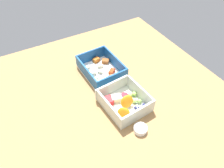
% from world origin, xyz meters
% --- Properties ---
extents(table_surface, '(0.80, 0.80, 0.02)m').
position_xyz_m(table_surface, '(0.00, 0.00, 0.01)').
color(table_surface, '#9E7547').
rests_on(table_surface, ground).
extents(pasta_container, '(0.18, 0.14, 0.05)m').
position_xyz_m(pasta_container, '(-0.10, 0.02, 0.04)').
color(pasta_container, white).
rests_on(pasta_container, table_surface).
extents(fruit_bowl, '(0.16, 0.14, 0.05)m').
position_xyz_m(fruit_bowl, '(0.09, 0.01, 0.04)').
color(fruit_bowl, silver).
rests_on(fruit_bowl, table_surface).
extents(paper_cup_liner, '(0.04, 0.04, 0.02)m').
position_xyz_m(paper_cup_liner, '(0.19, -0.00, 0.03)').
color(paper_cup_liner, white).
rests_on(paper_cup_liner, table_surface).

